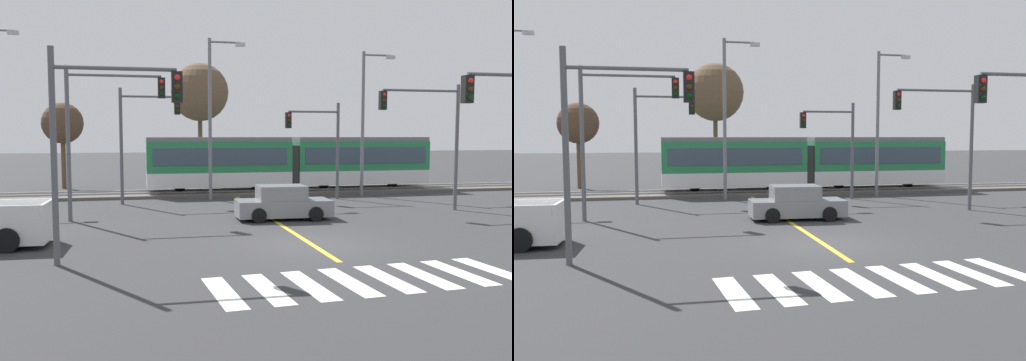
% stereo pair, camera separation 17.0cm
% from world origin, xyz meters
% --- Properties ---
extents(ground_plane, '(200.00, 200.00, 0.00)m').
position_xyz_m(ground_plane, '(0.00, 0.00, 0.00)').
color(ground_plane, '#333335').
extents(track_bed, '(120.00, 4.00, 0.18)m').
position_xyz_m(track_bed, '(0.00, 16.50, 0.09)').
color(track_bed, '#56514C').
rests_on(track_bed, ground).
extents(rail_near, '(120.00, 0.08, 0.10)m').
position_xyz_m(rail_near, '(0.00, 15.78, 0.23)').
color(rail_near, '#939399').
rests_on(rail_near, track_bed).
extents(rail_far, '(120.00, 0.08, 0.10)m').
position_xyz_m(rail_far, '(0.00, 17.22, 0.23)').
color(rail_far, '#939399').
rests_on(rail_far, track_bed).
extents(light_rail_tram, '(18.50, 2.64, 3.43)m').
position_xyz_m(light_rail_tram, '(3.93, 16.50, 2.05)').
color(light_rail_tram, silver).
rests_on(light_rail_tram, track_bed).
extents(crosswalk_stripe_0, '(0.78, 2.84, 0.01)m').
position_xyz_m(crosswalk_stripe_0, '(-3.84, -5.01, 0.00)').
color(crosswalk_stripe_0, silver).
rests_on(crosswalk_stripe_0, ground).
extents(crosswalk_stripe_1, '(0.78, 2.84, 0.01)m').
position_xyz_m(crosswalk_stripe_1, '(-2.74, -4.92, 0.00)').
color(crosswalk_stripe_1, silver).
rests_on(crosswalk_stripe_1, ground).
extents(crosswalk_stripe_2, '(0.78, 2.84, 0.01)m').
position_xyz_m(crosswalk_stripe_2, '(-1.64, -4.83, 0.00)').
color(crosswalk_stripe_2, silver).
rests_on(crosswalk_stripe_2, ground).
extents(crosswalk_stripe_3, '(0.78, 2.84, 0.01)m').
position_xyz_m(crosswalk_stripe_3, '(-0.55, -4.75, 0.00)').
color(crosswalk_stripe_3, silver).
rests_on(crosswalk_stripe_3, ground).
extents(crosswalk_stripe_4, '(0.78, 2.84, 0.01)m').
position_xyz_m(crosswalk_stripe_4, '(0.55, -4.66, 0.00)').
color(crosswalk_stripe_4, silver).
rests_on(crosswalk_stripe_4, ground).
extents(crosswalk_stripe_5, '(0.78, 2.84, 0.01)m').
position_xyz_m(crosswalk_stripe_5, '(1.64, -4.57, 0.00)').
color(crosswalk_stripe_5, silver).
rests_on(crosswalk_stripe_5, ground).
extents(crosswalk_stripe_6, '(0.78, 2.84, 0.01)m').
position_xyz_m(crosswalk_stripe_6, '(2.74, -4.48, 0.00)').
color(crosswalk_stripe_6, silver).
rests_on(crosswalk_stripe_6, ground).
extents(crosswalk_stripe_7, '(0.78, 2.84, 0.01)m').
position_xyz_m(crosswalk_stripe_7, '(3.84, -4.39, 0.00)').
color(crosswalk_stripe_7, silver).
rests_on(crosswalk_stripe_7, ground).
extents(lane_centre_line, '(0.20, 17.20, 0.01)m').
position_xyz_m(lane_centre_line, '(0.00, 5.90, 0.00)').
color(lane_centre_line, gold).
rests_on(lane_centre_line, ground).
extents(sedan_crossing, '(4.25, 2.02, 1.52)m').
position_xyz_m(sedan_crossing, '(0.48, 5.61, 0.70)').
color(sedan_crossing, gray).
rests_on(sedan_crossing, ground).
extents(traffic_light_far_left, '(3.25, 0.38, 6.26)m').
position_xyz_m(traffic_light_far_left, '(-5.64, 12.37, 4.09)').
color(traffic_light_far_left, '#515459').
rests_on(traffic_light_far_left, ground).
extents(traffic_light_mid_left, '(4.25, 0.38, 6.73)m').
position_xyz_m(traffic_light_mid_left, '(-7.37, 6.99, 4.47)').
color(traffic_light_mid_left, '#515459').
rests_on(traffic_light_mid_left, ground).
extents(traffic_light_far_right, '(3.25, 0.38, 5.60)m').
position_xyz_m(traffic_light_far_right, '(4.48, 12.35, 3.65)').
color(traffic_light_far_right, '#515459').
rests_on(traffic_light_far_right, ground).
extents(traffic_light_mid_right, '(4.25, 0.38, 6.23)m').
position_xyz_m(traffic_light_mid_right, '(8.27, 6.66, 4.19)').
color(traffic_light_mid_right, '#515459').
rests_on(traffic_light_mid_right, ground).
extents(traffic_light_near_left, '(3.75, 0.38, 6.24)m').
position_xyz_m(traffic_light_near_left, '(-6.90, -1.30, 4.06)').
color(traffic_light_near_left, '#515459').
rests_on(traffic_light_near_left, ground).
extents(street_lamp_centre, '(2.14, 0.28, 9.22)m').
position_xyz_m(street_lamp_centre, '(-1.56, 13.49, 5.19)').
color(street_lamp_centre, slate).
rests_on(street_lamp_centre, ground).
extents(street_lamp_east, '(2.10, 0.28, 8.77)m').
position_xyz_m(street_lamp_east, '(7.79, 13.47, 4.96)').
color(street_lamp_east, slate).
rests_on(street_lamp_east, ground).
extents(bare_tree_far_west, '(2.84, 2.84, 5.99)m').
position_xyz_m(bare_tree_far_west, '(-10.92, 22.20, 4.52)').
color(bare_tree_far_west, brown).
rests_on(bare_tree_far_west, ground).
extents(bare_tree_west, '(4.16, 4.16, 8.91)m').
position_xyz_m(bare_tree_west, '(-1.38, 21.94, 6.79)').
color(bare_tree_west, brown).
rests_on(bare_tree_west, ground).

